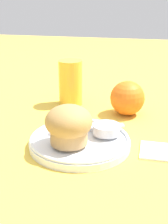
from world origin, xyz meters
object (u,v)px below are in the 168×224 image
juice_glass (71,83)px  butter_knife (88,128)px  muffin (69,125)px  orange_fruit (127,98)px

juice_glass → butter_knife: bearing=-65.5°
butter_knife → juice_glass: size_ratio=1.25×
juice_glass → muffin: bearing=-75.8°
juice_glass → orange_fruit: bearing=-15.6°
muffin → orange_fruit: bearing=68.0°
butter_knife → juice_glass: bearing=91.0°
butter_knife → orange_fruit: size_ratio=1.76×
orange_fruit → juice_glass: size_ratio=0.71×
orange_fruit → juice_glass: juice_glass is taller
muffin → juice_glass: juice_glass is taller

